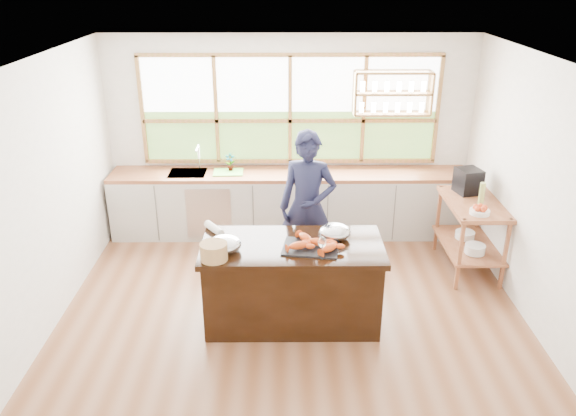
{
  "coord_description": "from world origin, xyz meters",
  "views": [
    {
      "loc": [
        -0.08,
        -5.26,
        3.5
      ],
      "look_at": [
        -0.04,
        0.15,
        1.15
      ],
      "focal_mm": 35.0,
      "sensor_mm": 36.0,
      "label": 1
    }
  ],
  "objects_px": {
    "cook": "(308,207)",
    "espresso_machine": "(468,181)",
    "wicker_basket": "(214,251)",
    "island": "(292,282)"
  },
  "relations": [
    {
      "from": "cook",
      "to": "wicker_basket",
      "type": "bearing_deg",
      "value": -115.96
    },
    {
      "from": "island",
      "to": "wicker_basket",
      "type": "bearing_deg",
      "value": -157.84
    },
    {
      "from": "cook",
      "to": "island",
      "type": "bearing_deg",
      "value": -89.96
    },
    {
      "from": "cook",
      "to": "espresso_machine",
      "type": "bearing_deg",
      "value": 25.3
    },
    {
      "from": "cook",
      "to": "espresso_machine",
      "type": "relative_size",
      "value": 5.94
    },
    {
      "from": "wicker_basket",
      "to": "island",
      "type": "bearing_deg",
      "value": 22.16
    },
    {
      "from": "island",
      "to": "cook",
      "type": "relative_size",
      "value": 1.02
    },
    {
      "from": "island",
      "to": "wicker_basket",
      "type": "distance_m",
      "value": 0.97
    },
    {
      "from": "espresso_machine",
      "to": "island",
      "type": "bearing_deg",
      "value": -162.12
    },
    {
      "from": "cook",
      "to": "wicker_basket",
      "type": "height_order",
      "value": "cook"
    }
  ]
}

